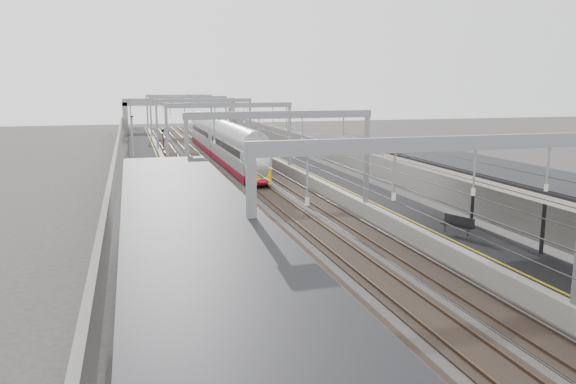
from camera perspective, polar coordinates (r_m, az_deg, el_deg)
ground at (r=19.80m, az=16.87°, el=-17.58°), size 260.00×260.00×0.00m
platform_left at (r=60.20m, az=-13.87°, el=2.04°), size 4.00×120.00×1.00m
platform_right at (r=62.74m, az=0.90°, el=2.69°), size 4.00×120.00×1.00m
tracks at (r=61.03m, az=-6.32°, el=1.98°), size 11.40×140.00×0.20m
overhead_line at (r=66.94m, az=-7.37°, el=7.96°), size 13.00×140.00×6.60m
canopy_left at (r=18.09m, az=-9.72°, el=-2.70°), size 4.40×30.00×4.24m
overbridge at (r=115.02m, az=-10.96°, el=8.55°), size 22.00×2.20×6.90m
wall_left at (r=60.04m, az=-16.97°, el=2.93°), size 0.30×120.00×3.20m
wall_right at (r=63.58m, az=3.67°, el=3.78°), size 0.30×120.00×3.20m
train at (r=71.64m, az=-6.60°, el=4.83°), size 2.57×46.88×4.07m
bench at (r=33.14m, az=16.87°, el=-3.06°), size 1.23×2.01×1.01m
signal_green at (r=83.72m, az=-12.60°, el=5.77°), size 0.32×0.32×3.48m
signal_red_near at (r=83.65m, az=-6.78°, el=5.95°), size 0.32×0.32×3.48m
signal_red_far at (r=93.48m, az=-6.37°, el=6.45°), size 0.32×0.32×3.48m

